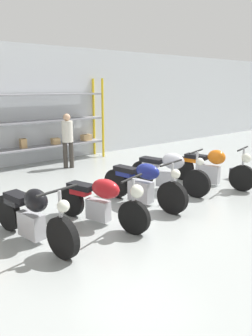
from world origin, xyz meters
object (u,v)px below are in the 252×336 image
object	(u,v)px
shelving_rack	(37,125)
person_browsing	(68,137)
motorcycle_silver	(168,171)
motorcycle_black	(33,215)
motorcycle_red	(102,200)
motorcycle_orange	(212,167)
toolbox	(238,173)
motorcycle_blue	(143,184)

from	to	relation	value
shelving_rack	person_browsing	distance (m)	1.10
person_browsing	motorcycle_silver	bearing A→B (deg)	41.83
motorcycle_black	motorcycle_red	bearing A→B (deg)	74.78
motorcycle_orange	toolbox	distance (m)	1.12
motorcycle_black	motorcycle_orange	world-z (taller)	motorcycle_black
motorcycle_black	motorcycle_orange	size ratio (longest dim) A/B	0.97
motorcycle_red	toolbox	world-z (taller)	motorcycle_red
motorcycle_blue	person_browsing	distance (m)	3.80
person_browsing	motorcycle_red	bearing A→B (deg)	9.06
motorcycle_blue	motorcycle_orange	distance (m)	2.24
motorcycle_black	motorcycle_orange	bearing A→B (deg)	81.64
motorcycle_black	toolbox	world-z (taller)	motorcycle_black
motorcycle_red	toolbox	distance (m)	4.54
person_browsing	motorcycle_orange	bearing A→B (deg)	56.83
shelving_rack	motorcycle_orange	size ratio (longest dim) A/B	2.06
shelving_rack	motorcycle_black	world-z (taller)	shelving_rack
motorcycle_blue	person_browsing	size ratio (longest dim) A/B	1.28
motorcycle_red	motorcycle_silver	size ratio (longest dim) A/B	0.94
motorcycle_black	motorcycle_blue	distance (m)	2.44
toolbox	motorcycle_black	bearing A→B (deg)	-179.05
motorcycle_blue	toolbox	distance (m)	3.32
motorcycle_blue	shelving_rack	bearing A→B (deg)	171.31
motorcycle_blue	person_browsing	xyz separation A→B (m)	(0.38, 3.75, 0.50)
motorcycle_red	toolbox	bearing A→B (deg)	74.85
motorcycle_black	motorcycle_blue	xyz separation A→B (m)	(2.43, 0.19, -0.01)
motorcycle_silver	motorcycle_orange	bearing A→B (deg)	60.28
motorcycle_blue	person_browsing	bearing A→B (deg)	163.77
motorcycle_silver	motorcycle_red	bearing A→B (deg)	-89.15
motorcycle_blue	toolbox	xyz separation A→B (m)	(3.30, -0.10, -0.30)
motorcycle_red	motorcycle_silver	xyz separation A→B (m)	(2.28, 0.60, 0.03)
shelving_rack	motorcycle_orange	xyz separation A→B (m)	(2.38, -4.69, -0.77)
motorcycle_black	toolbox	size ratio (longest dim) A/B	4.66
motorcycle_orange	shelving_rack	bearing A→B (deg)	-166.98
person_browsing	motorcycle_black	bearing A→B (deg)	-4.93
motorcycle_red	motorcycle_blue	xyz separation A→B (m)	(1.22, 0.30, -0.02)
shelving_rack	motorcycle_blue	xyz separation A→B (m)	(0.15, -4.66, -0.79)
person_browsing	toolbox	world-z (taller)	person_browsing
shelving_rack	motorcycle_red	world-z (taller)	shelving_rack
shelving_rack	toolbox	distance (m)	5.98
motorcycle_silver	shelving_rack	bearing A→B (deg)	-178.48
motorcycle_blue	motorcycle_black	bearing A→B (deg)	-95.95
motorcycle_red	toolbox	size ratio (longest dim) A/B	4.34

